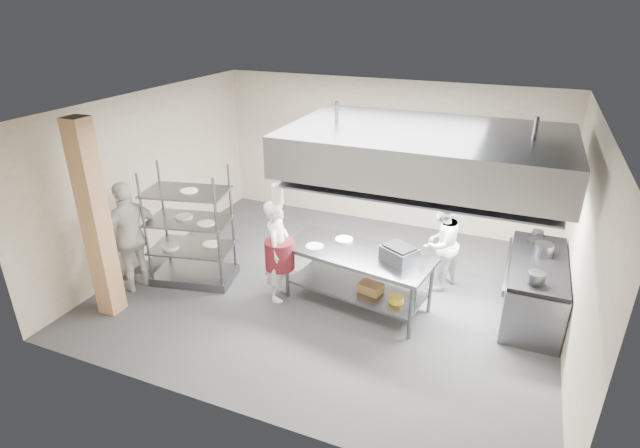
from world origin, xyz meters
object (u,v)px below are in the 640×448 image
at_px(pass_rack, 190,226).
at_px(chef_plating, 131,237).
at_px(chef_line, 440,244).
at_px(chef_head, 278,251).
at_px(island, 357,279).
at_px(griddle, 399,255).
at_px(cooking_range, 534,289).
at_px(stockpot, 544,250).

distance_m(pass_rack, chef_plating, 0.94).
bearing_deg(chef_line, chef_head, -35.93).
bearing_deg(island, chef_line, 52.95).
distance_m(chef_head, chef_plating, 2.41).
bearing_deg(pass_rack, island, -5.84).
xyz_separation_m(chef_head, chef_plating, (-2.32, -0.64, 0.10)).
height_order(pass_rack, chef_plating, pass_rack).
xyz_separation_m(chef_line, griddle, (-0.43, -1.06, 0.23)).
xyz_separation_m(island, cooking_range, (2.54, 0.80, -0.04)).
bearing_deg(griddle, chef_plating, -139.33).
bearing_deg(chef_plating, cooking_range, 120.28).
xyz_separation_m(island, chef_head, (-1.21, -0.27, 0.37)).
bearing_deg(chef_head, island, -87.51).
bearing_deg(chef_line, stockpot, 114.00).
bearing_deg(griddle, chef_line, 97.24).
relative_size(chef_head, chef_plating, 0.89).
xyz_separation_m(chef_head, chef_line, (2.28, 1.28, -0.03)).
xyz_separation_m(island, chef_line, (1.06, 1.01, 0.34)).
relative_size(chef_head, chef_line, 1.04).
bearing_deg(cooking_range, chef_plating, -164.35).
relative_size(cooking_range, chef_line, 1.25).
xyz_separation_m(chef_head, stockpot, (3.79, 1.27, 0.17)).
height_order(island, chef_head, chef_head).
relative_size(chef_plating, griddle, 3.93).
bearing_deg(stockpot, chef_line, 179.34).
height_order(chef_head, chef_line, chef_head).
relative_size(chef_head, griddle, 3.52).
bearing_deg(chef_plating, stockpot, 121.91).
relative_size(island, griddle, 4.79).
height_order(island, pass_rack, pass_rack).
relative_size(chef_line, griddle, 3.39).
distance_m(pass_rack, cooking_range, 5.49).
height_order(cooking_range, chef_head, chef_head).
xyz_separation_m(cooking_range, chef_line, (-1.48, 0.22, 0.38)).
distance_m(pass_rack, stockpot, 5.54).
xyz_separation_m(island, griddle, (0.64, -0.05, 0.57)).
height_order(chef_line, stockpot, chef_line).
xyz_separation_m(pass_rack, chef_line, (3.86, 1.34, -0.19)).
bearing_deg(chef_line, cooking_range, 106.36).
relative_size(pass_rack, chef_plating, 1.07).
relative_size(island, chef_head, 1.36).
relative_size(pass_rack, chef_line, 1.24).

